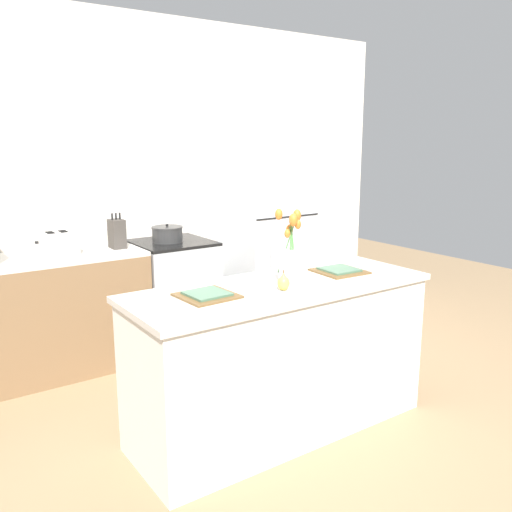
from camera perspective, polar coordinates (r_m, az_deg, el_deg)
ground_plane at (r=3.43m, az=2.50°, el=-17.52°), size 10.00×10.00×0.00m
back_wall at (r=4.74m, az=-12.27°, el=7.72°), size 5.20×0.08×2.70m
kitchen_island at (r=3.23m, az=2.57°, el=-10.61°), size 1.80×0.66×0.89m
back_counter at (r=4.22m, az=-22.99°, el=-6.11°), size 1.68×0.60×0.88m
stove_range at (r=4.57m, az=-8.65°, el=-3.89°), size 0.60×0.61×0.88m
refrigerator at (r=4.96m, az=1.09°, el=2.26°), size 0.68×0.67×1.68m
flower_vase at (r=3.06m, az=3.67°, el=-0.39°), size 0.13×0.16×0.43m
pear_figurine at (r=2.95m, az=2.91°, el=-2.78°), size 0.07×0.07×0.11m
plate_setting_left at (r=2.85m, az=-5.18°, el=-4.10°), size 0.30×0.30×0.02m
plate_setting_right at (r=3.39m, az=8.76°, el=-1.53°), size 0.30×0.30×0.02m
toaster at (r=4.11m, az=-20.18°, el=1.22°), size 0.28×0.18×0.17m
cooking_pot at (r=4.44m, az=-9.32°, el=2.29°), size 0.25×0.25×0.15m
knife_block at (r=4.26m, az=-14.43°, el=2.29°), size 0.10×0.14×0.27m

